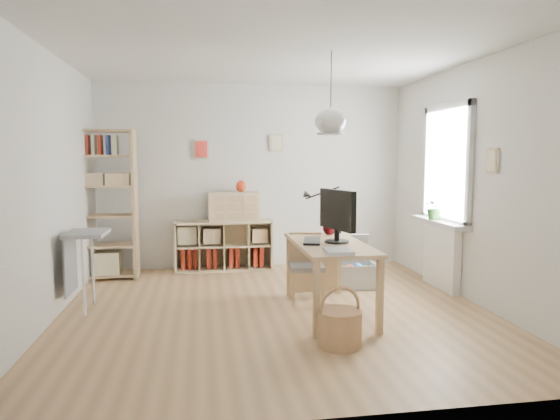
{
  "coord_description": "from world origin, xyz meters",
  "views": [
    {
      "loc": [
        -0.76,
        -5.14,
        1.63
      ],
      "look_at": [
        0.1,
        0.3,
        1.05
      ],
      "focal_mm": 32.0,
      "sensor_mm": 36.0,
      "label": 1
    }
  ],
  "objects": [
    {
      "name": "ground",
      "position": [
        0.0,
        0.0,
        0.0
      ],
      "size": [
        4.5,
        4.5,
        0.0
      ],
      "primitive_type": "plane",
      "color": "#A98254",
      "rests_on": "ground"
    },
    {
      "name": "room_shell",
      "position": [
        0.55,
        -0.15,
        2.0
      ],
      "size": [
        4.5,
        4.5,
        4.5
      ],
      "color": "white",
      "rests_on": "ground"
    },
    {
      "name": "window_unit",
      "position": [
        2.23,
        0.6,
        1.55
      ],
      "size": [
        0.07,
        1.16,
        1.46
      ],
      "color": "white",
      "rests_on": "ground"
    },
    {
      "name": "radiator",
      "position": [
        2.19,
        0.6,
        0.4
      ],
      "size": [
        0.1,
        0.8,
        0.8
      ],
      "primitive_type": "cube",
      "color": "white",
      "rests_on": "ground"
    },
    {
      "name": "windowsill",
      "position": [
        2.14,
        0.6,
        0.83
      ],
      "size": [
        0.22,
        1.2,
        0.06
      ],
      "primitive_type": "cube",
      "color": "silver",
      "rests_on": "radiator"
    },
    {
      "name": "desk",
      "position": [
        0.55,
        -0.15,
        0.66
      ],
      "size": [
        0.7,
        1.5,
        0.75
      ],
      "color": "tan",
      "rests_on": "ground"
    },
    {
      "name": "cube_shelf",
      "position": [
        -0.47,
        2.08,
        0.3
      ],
      "size": [
        1.4,
        0.38,
        0.72
      ],
      "color": "#D3BE8B",
      "rests_on": "ground"
    },
    {
      "name": "tall_bookshelf",
      "position": [
        -2.04,
        1.8,
        1.09
      ],
      "size": [
        0.8,
        0.38,
        2.0
      ],
      "color": "tan",
      "rests_on": "ground"
    },
    {
      "name": "side_table",
      "position": [
        -2.04,
        0.35,
        0.67
      ],
      "size": [
        0.4,
        0.55,
        0.85
      ],
      "color": "gray",
      "rests_on": "ground"
    },
    {
      "name": "chair",
      "position": [
        0.4,
        0.31,
        0.44
      ],
      "size": [
        0.41,
        0.41,
        0.77
      ],
      "rotation": [
        0.0,
        0.0,
        -0.1
      ],
      "color": "gray",
      "rests_on": "ground"
    },
    {
      "name": "wicker_basket",
      "position": [
        0.4,
        -1.09,
        0.17
      ],
      "size": [
        0.38,
        0.38,
        0.53
      ],
      "rotation": [
        0.0,
        0.0,
        0.21
      ],
      "color": "#A57A4A",
      "rests_on": "ground"
    },
    {
      "name": "storage_chest",
      "position": [
        1.1,
        0.88,
        0.21
      ],
      "size": [
        0.64,
        0.71,
        0.63
      ],
      "rotation": [
        0.0,
        0.0,
        -0.07
      ],
      "color": "#B3B4AF",
      "rests_on": "ground"
    },
    {
      "name": "monitor",
      "position": [
        0.62,
        -0.18,
        1.06
      ],
      "size": [
        0.25,
        0.62,
        0.55
      ],
      "rotation": [
        0.0,
        0.0,
        0.27
      ],
      "color": "black",
      "rests_on": "desk"
    },
    {
      "name": "keyboard",
      "position": [
        0.38,
        -0.1,
        0.76
      ],
      "size": [
        0.28,
        0.48,
        0.02
      ],
      "primitive_type": "cube",
      "rotation": [
        0.0,
        0.0,
        -0.25
      ],
      "color": "black",
      "rests_on": "desk"
    },
    {
      "name": "task_lamp",
      "position": [
        0.58,
        0.39,
        1.1
      ],
      "size": [
        0.48,
        0.18,
        0.51
      ],
      "color": "black",
      "rests_on": "desk"
    },
    {
      "name": "yarn_ball",
      "position": [
        0.68,
        0.33,
        0.83
      ],
      "size": [
        0.15,
        0.15,
        0.15
      ],
      "primitive_type": "sphere",
      "color": "#46090D",
      "rests_on": "desk"
    },
    {
      "name": "paper_tray",
      "position": [
        0.49,
        -0.71,
        0.77
      ],
      "size": [
        0.27,
        0.32,
        0.03
      ],
      "primitive_type": "cube",
      "rotation": [
        0.0,
        0.0,
        -0.07
      ],
      "color": "silver",
      "rests_on": "desk"
    },
    {
      "name": "drawer_chest",
      "position": [
        -0.31,
        2.04,
        0.93
      ],
      "size": [
        0.73,
        0.36,
        0.41
      ],
      "primitive_type": "cube",
      "rotation": [
        0.0,
        0.0,
        0.04
      ],
      "color": "#D3BE8B",
      "rests_on": "cube_shelf"
    },
    {
      "name": "red_vase",
      "position": [
        -0.19,
        2.04,
        1.22
      ],
      "size": [
        0.14,
        0.14,
        0.17
      ],
      "primitive_type": "ellipsoid",
      "color": "maroon",
      "rests_on": "drawer_chest"
    },
    {
      "name": "potted_plant",
      "position": [
        2.12,
        0.68,
        1.01
      ],
      "size": [
        0.31,
        0.28,
        0.31
      ],
      "primitive_type": "imported",
      "rotation": [
        0.0,
        0.0,
        0.17
      ],
      "color": "#275D23",
      "rests_on": "windowsill"
    }
  ]
}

